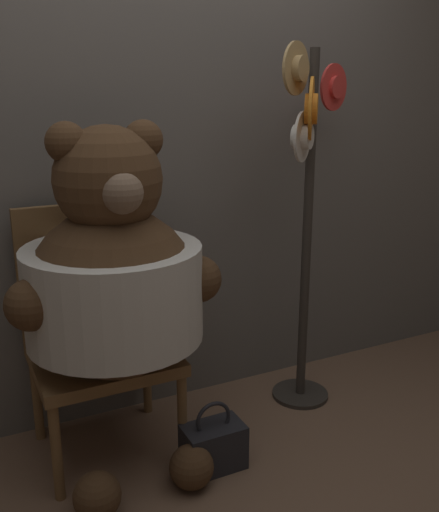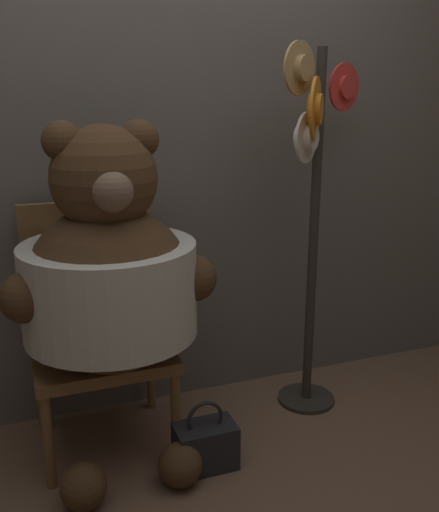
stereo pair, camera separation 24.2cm
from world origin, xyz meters
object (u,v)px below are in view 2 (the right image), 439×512
Objects in this scene: chair at (97,321)px; teddy_bear at (110,278)px; hat_display_rack at (313,199)px; handbag_on_ground at (205,445)px.

teddy_bear reaches higher than chair.
hat_display_rack is 5.63× the size of handbag_on_ground.
teddy_bear is at bearing 144.52° from handbag_on_ground.
teddy_bear is 4.64× the size of handbag_on_ground.
handbag_on_ground is at bearing -35.48° from teddy_bear.
chair is 0.31m from teddy_bear.
hat_display_rack reaches higher than chair.
hat_display_rack is at bearing 25.06° from handbag_on_ground.
handbag_on_ground is (0.35, -0.40, -0.44)m from chair.
chair is 0.62× the size of hat_display_rack.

